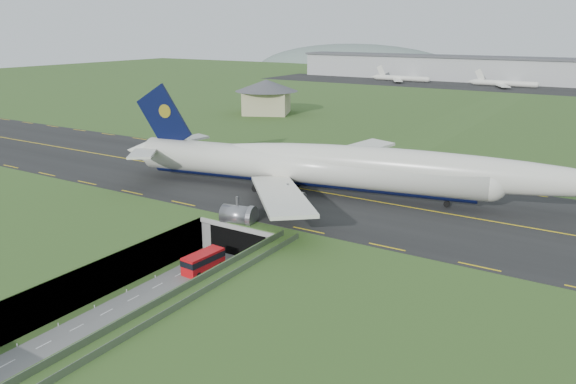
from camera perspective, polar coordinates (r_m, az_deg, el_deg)
The scene contains 10 objects.
ground at distance 93.86m, azimuth -8.10°, elevation -8.20°, with size 900.00×900.00×0.00m, color #334F1F.
airfield_deck at distance 92.66m, azimuth -8.17°, elevation -6.51°, with size 800.00×800.00×6.00m, color gray.
trench_road at distance 88.82m, azimuth -11.25°, elevation -9.78°, with size 12.00×75.00×0.20m, color slate.
taxiway at distance 117.14m, azimuth 2.19°, elevation 0.17°, with size 800.00×44.00×0.18m, color black.
tunnel_portal at distance 104.87m, azimuth -2.29°, elevation -3.39°, with size 17.00×22.30×6.00m.
guideway at distance 72.19m, azimuth -11.37°, elevation -11.59°, with size 3.00×53.00×7.05m.
jumbo_jet at distance 112.43m, azimuth 5.11°, elevation 2.47°, with size 104.27×64.52×21.72m.
shuttle_tram at distance 94.19m, azimuth -8.59°, elevation -6.99°, with size 3.41×7.83×3.12m.
service_building at distance 222.25m, azimuth -2.19°, elevation 9.95°, with size 32.42×32.42×13.34m.
cargo_terminal at distance 369.08m, azimuth 23.81°, elevation 11.18°, with size 320.00×67.00×15.60m.
Camera 1 is at (56.03, -64.53, 38.81)m, focal length 35.00 mm.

